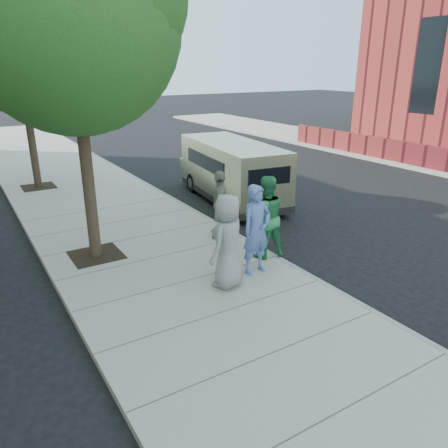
# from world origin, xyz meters

# --- Properties ---
(ground) EXTENTS (120.00, 120.00, 0.00)m
(ground) POSITION_xyz_m (0.00, 0.00, 0.00)
(ground) COLOR black
(ground) RESTS_ON ground
(sidewalk) EXTENTS (5.00, 60.00, 0.15)m
(sidewalk) POSITION_xyz_m (-1.00, 0.00, 0.07)
(sidewalk) COLOR gray
(sidewalk) RESTS_ON ground
(curb_face) EXTENTS (0.12, 60.00, 0.16)m
(curb_face) POSITION_xyz_m (1.44, 0.00, 0.07)
(curb_face) COLOR gray
(curb_face) RESTS_ON ground
(tree_near) EXTENTS (4.62, 4.60, 7.53)m
(tree_near) POSITION_xyz_m (-2.25, 2.40, 5.55)
(tree_near) COLOR black
(tree_near) RESTS_ON sidewalk
(tree_far) EXTENTS (3.92, 3.80, 6.49)m
(tree_far) POSITION_xyz_m (-2.25, 10.00, 4.88)
(tree_far) COLOR black
(tree_far) RESTS_ON sidewalk
(parking_meter) EXTENTS (0.27, 0.16, 1.26)m
(parking_meter) POSITION_xyz_m (0.50, 0.89, 1.06)
(parking_meter) COLOR gray
(parking_meter) RESTS_ON sidewalk
(van) EXTENTS (2.52, 5.79, 2.08)m
(van) POSITION_xyz_m (3.31, 4.99, 1.10)
(van) COLOR beige
(van) RESTS_ON ground
(person_officer) EXTENTS (0.78, 0.54, 2.03)m
(person_officer) POSITION_xyz_m (0.51, -0.41, 1.16)
(person_officer) COLOR #5771B9
(person_officer) RESTS_ON sidewalk
(person_green_shirt) EXTENTS (1.11, 0.94, 2.01)m
(person_green_shirt) POSITION_xyz_m (1.20, 0.18, 1.16)
(person_green_shirt) COLOR #2C8749
(person_green_shirt) RESTS_ON sidewalk
(person_gray_shirt) EXTENTS (1.16, 1.03, 2.00)m
(person_gray_shirt) POSITION_xyz_m (-0.36, -0.62, 1.15)
(person_gray_shirt) COLOR gray
(person_gray_shirt) RESTS_ON sidewalk
(person_striped_polo) EXTENTS (0.97, 1.14, 1.84)m
(person_striped_polo) POSITION_xyz_m (0.96, 1.85, 1.07)
(person_striped_polo) COLOR gray
(person_striped_polo) RESTS_ON sidewalk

